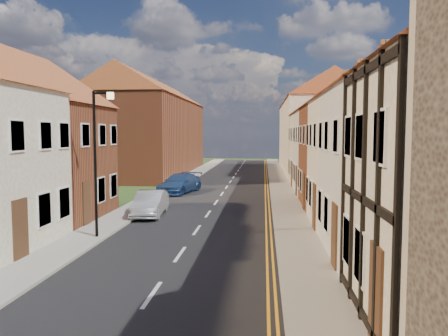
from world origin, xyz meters
TOP-DOWN VIEW (x-y plane):
  - road at (0.00, 30.00)m, footprint 7.00×90.00m
  - pavement_left at (-4.40, 30.00)m, footprint 1.80×90.00m
  - pavement_right at (4.40, 30.00)m, footprint 1.80×90.00m
  - cottage_r_cream_mid at (9.30, 23.50)m, footprint 8.30×5.20m
  - cottage_r_pink at (9.30, 28.90)m, footprint 8.30×6.00m
  - cottage_r_white_far at (9.30, 34.30)m, footprint 8.30×5.20m
  - cottage_r_cream_far at (9.30, 39.70)m, footprint 8.30×6.00m
  - cottage_l_pink at (-9.30, 23.85)m, footprint 8.30×6.30m
  - block_right_far at (9.30, 55.00)m, footprint 8.30×24.20m
  - block_left_far at (-9.30, 50.00)m, footprint 8.30×24.20m
  - lamppost at (-3.81, 20.00)m, footprint 0.88×0.15m
  - car_mid at (-3.03, 25.30)m, footprint 1.66×4.12m
  - car_far at (-3.19, 34.37)m, footprint 3.09×5.20m

SIDE VIEW (x-z plane):
  - road at x=0.00m, z-range 0.00..0.02m
  - pavement_left at x=-4.40m, z-range 0.00..0.12m
  - pavement_right at x=4.40m, z-range 0.00..0.12m
  - car_mid at x=-3.03m, z-range 0.00..1.33m
  - car_far at x=-3.19m, z-range 0.00..1.41m
  - lamppost at x=-3.81m, z-range 0.54..6.54m
  - cottage_l_pink at x=-9.30m, z-range -0.03..8.77m
  - cottage_r_pink at x=9.30m, z-range -0.03..8.97m
  - cottage_r_cream_far at x=9.30m, z-range -0.03..8.97m
  - cottage_r_cream_mid at x=9.30m, z-range -0.02..8.98m
  - cottage_r_white_far at x=9.30m, z-range -0.02..8.98m
  - block_right_far at x=9.30m, z-range 0.04..10.54m
  - block_left_far at x=-9.30m, z-range 0.04..10.54m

